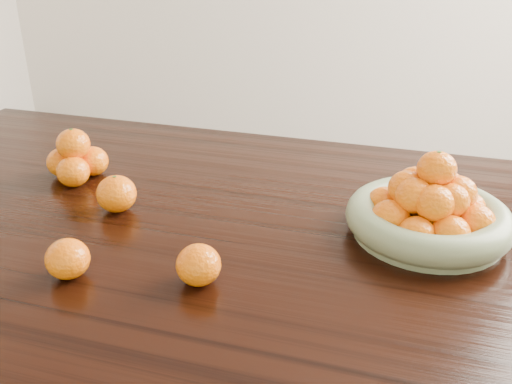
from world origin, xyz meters
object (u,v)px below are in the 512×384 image
(dining_table, at_px, (265,265))
(fruit_bowl, at_px, (429,212))
(orange_pyramid, at_px, (75,159))
(loose_orange_0, at_px, (116,194))

(dining_table, relative_size, fruit_bowl, 6.56)
(orange_pyramid, height_order, loose_orange_0, orange_pyramid)
(orange_pyramid, bearing_deg, fruit_bowl, -2.71)
(dining_table, xyz_separation_m, loose_orange_0, (-0.31, -0.02, 0.13))
(dining_table, relative_size, loose_orange_0, 24.80)
(fruit_bowl, bearing_deg, loose_orange_0, -172.54)
(fruit_bowl, bearing_deg, dining_table, -169.56)
(orange_pyramid, bearing_deg, loose_orange_0, -34.55)
(dining_table, bearing_deg, loose_orange_0, -175.48)
(dining_table, height_order, fruit_bowl, fruit_bowl)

